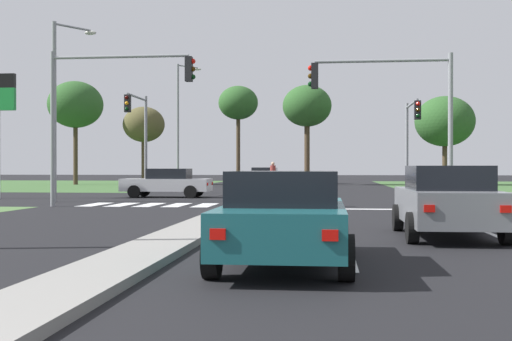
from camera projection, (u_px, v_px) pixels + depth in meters
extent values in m
plane|color=black|center=(262.00, 199.00, 31.32)|extent=(200.00, 200.00, 0.00)
cube|color=#385B2D|center=(6.00, 184.00, 58.44)|extent=(35.00, 35.00, 0.01)
cube|color=gray|center=(163.00, 244.00, 12.43)|extent=(1.20, 22.00, 0.14)
cube|color=gray|center=(291.00, 184.00, 56.17)|extent=(1.20, 36.00, 0.14)
cube|color=silver|center=(352.00, 263.00, 10.46)|extent=(0.14, 2.00, 0.01)
cube|color=silver|center=(343.00, 228.00, 16.42)|extent=(0.14, 2.00, 0.01)
cube|color=silver|center=(346.00, 209.00, 23.94)|extent=(6.40, 0.50, 0.01)
cube|color=silver|center=(95.00, 205.00, 26.84)|extent=(0.70, 2.80, 0.01)
cube|color=silver|center=(122.00, 205.00, 26.72)|extent=(0.70, 2.80, 0.01)
cube|color=silver|center=(150.00, 205.00, 26.59)|extent=(0.70, 2.80, 0.01)
cube|color=silver|center=(177.00, 205.00, 26.47)|extent=(0.70, 2.80, 0.01)
cube|color=silver|center=(205.00, 205.00, 26.34)|extent=(0.70, 2.80, 0.01)
cube|color=silver|center=(233.00, 205.00, 26.22)|extent=(0.70, 2.80, 0.01)
cube|color=silver|center=(262.00, 206.00, 26.09)|extent=(0.70, 2.80, 0.01)
cube|color=#19565B|center=(285.00, 224.00, 10.29)|extent=(1.83, 4.47, 0.64)
cube|color=black|center=(284.00, 188.00, 10.13)|extent=(1.61, 2.06, 0.52)
cube|color=red|center=(218.00, 234.00, 8.12)|extent=(0.20, 0.04, 0.14)
cube|color=red|center=(330.00, 235.00, 7.97)|extent=(0.20, 0.04, 0.14)
cylinder|color=black|center=(240.00, 234.00, 11.81)|extent=(0.22, 0.64, 0.64)
cylinder|color=black|center=(342.00, 236.00, 11.61)|extent=(0.22, 0.64, 0.64)
cylinder|color=black|center=(212.00, 256.00, 8.96)|extent=(0.22, 0.64, 0.64)
cylinder|color=black|center=(346.00, 258.00, 8.77)|extent=(0.22, 0.64, 0.64)
cube|color=slate|center=(447.00, 206.00, 14.33)|extent=(1.83, 4.22, 0.73)
cube|color=black|center=(448.00, 178.00, 14.17)|extent=(1.61, 1.94, 0.52)
cube|color=red|center=(429.00, 209.00, 12.29)|extent=(0.20, 0.04, 0.14)
cube|color=red|center=(506.00, 209.00, 12.13)|extent=(0.20, 0.04, 0.14)
cylinder|color=black|center=(398.00, 218.00, 15.77)|extent=(0.22, 0.64, 0.64)
cylinder|color=black|center=(476.00, 218.00, 15.57)|extent=(0.22, 0.64, 0.64)
cylinder|color=black|center=(412.00, 228.00, 13.09)|extent=(0.22, 0.64, 0.64)
cylinder|color=black|center=(506.00, 229.00, 12.89)|extent=(0.22, 0.64, 0.64)
cube|color=#B7B7BC|center=(167.00, 185.00, 33.46)|extent=(4.49, 1.79, 0.63)
cube|color=black|center=(169.00, 174.00, 33.44)|extent=(2.07, 1.58, 0.52)
cube|color=red|center=(208.00, 184.00, 32.54)|extent=(0.04, 0.20, 0.14)
cube|color=red|center=(212.00, 183.00, 33.89)|extent=(0.04, 0.20, 0.14)
cylinder|color=black|center=(134.00, 192.00, 32.73)|extent=(0.64, 0.22, 0.64)
cylinder|color=black|center=(144.00, 190.00, 34.51)|extent=(0.64, 0.22, 0.64)
cylinder|color=black|center=(190.00, 192.00, 32.42)|extent=(0.64, 0.22, 0.64)
cylinder|color=black|center=(198.00, 191.00, 34.20)|extent=(0.64, 0.22, 0.64)
cube|color=navy|center=(268.00, 177.00, 61.04)|extent=(1.83, 4.51, 0.68)
cube|color=black|center=(268.00, 170.00, 61.19)|extent=(1.61, 2.07, 0.52)
cube|color=red|center=(277.00, 176.00, 63.23)|extent=(0.20, 0.04, 0.14)
cube|color=red|center=(263.00, 176.00, 63.38)|extent=(0.20, 0.04, 0.14)
cylinder|color=black|center=(276.00, 181.00, 59.51)|extent=(0.22, 0.64, 0.64)
cylinder|color=black|center=(257.00, 181.00, 59.71)|extent=(0.22, 0.64, 0.64)
cylinder|color=black|center=(279.00, 180.00, 62.38)|extent=(0.22, 0.64, 0.64)
cylinder|color=black|center=(260.00, 180.00, 62.58)|extent=(0.22, 0.64, 0.64)
cube|color=#BCAD8E|center=(262.00, 178.00, 54.70)|extent=(1.75, 4.43, 0.69)
cube|color=black|center=(262.00, 171.00, 54.85)|extent=(1.54, 2.04, 0.52)
cube|color=red|center=(272.00, 177.00, 56.85)|extent=(0.20, 0.04, 0.14)
cube|color=red|center=(257.00, 177.00, 56.99)|extent=(0.20, 0.04, 0.14)
cylinder|color=black|center=(271.00, 182.00, 53.20)|extent=(0.22, 0.64, 0.64)
cylinder|color=black|center=(249.00, 182.00, 53.39)|extent=(0.22, 0.64, 0.64)
cylinder|color=black|center=(274.00, 182.00, 56.02)|extent=(0.22, 0.64, 0.64)
cylinder|color=black|center=(253.00, 181.00, 56.21)|extent=(0.22, 0.64, 0.64)
cylinder|color=gray|center=(407.00, 149.00, 37.04)|extent=(0.18, 0.18, 5.18)
cylinder|color=gray|center=(412.00, 104.00, 34.83)|extent=(0.12, 4.43, 0.12)
cube|color=black|center=(418.00, 110.00, 32.63)|extent=(0.32, 0.26, 0.95)
sphere|color=red|center=(418.00, 104.00, 32.47)|extent=(0.20, 0.20, 0.20)
sphere|color=#3A2405|center=(418.00, 110.00, 32.47)|extent=(0.20, 0.20, 0.20)
sphere|color=black|center=(418.00, 116.00, 32.47)|extent=(0.20, 0.20, 0.20)
cylinder|color=gray|center=(53.00, 129.00, 25.57)|extent=(0.18, 0.18, 6.07)
cylinder|color=gray|center=(120.00, 57.00, 25.26)|extent=(5.43, 0.12, 0.12)
cube|color=black|center=(189.00, 69.00, 24.96)|extent=(0.26, 0.32, 0.95)
sphere|color=red|center=(193.00, 61.00, 24.95)|extent=(0.20, 0.20, 0.20)
sphere|color=#3A2405|center=(193.00, 69.00, 24.95)|extent=(0.20, 0.20, 0.20)
sphere|color=black|center=(193.00, 77.00, 24.95)|extent=(0.20, 0.20, 0.20)
cylinder|color=gray|center=(450.00, 131.00, 23.92)|extent=(0.18, 0.18, 5.74)
cylinder|color=gray|center=(382.00, 61.00, 24.17)|extent=(4.96, 0.12, 0.12)
cube|color=black|center=(315.00, 76.00, 24.44)|extent=(0.26, 0.32, 0.95)
sphere|color=red|center=(310.00, 68.00, 24.46)|extent=(0.20, 0.20, 0.20)
sphere|color=#3A2405|center=(310.00, 76.00, 24.46)|extent=(0.20, 0.20, 0.20)
sphere|color=black|center=(310.00, 84.00, 24.46)|extent=(0.20, 0.20, 0.20)
cylinder|color=gray|center=(146.00, 145.00, 38.69)|extent=(0.18, 0.18, 5.76)
cylinder|color=gray|center=(137.00, 97.00, 36.92)|extent=(0.12, 3.53, 0.12)
cube|color=black|center=(128.00, 103.00, 35.17)|extent=(0.32, 0.26, 0.95)
sphere|color=#360503|center=(127.00, 98.00, 35.01)|extent=(0.20, 0.20, 0.20)
sphere|color=orange|center=(127.00, 103.00, 35.01)|extent=(0.20, 0.20, 0.20)
sphere|color=black|center=(127.00, 109.00, 35.01)|extent=(0.20, 0.20, 0.20)
cylinder|color=gray|center=(54.00, 112.00, 28.98)|extent=(0.20, 0.20, 8.02)
cylinder|color=gray|center=(73.00, 27.00, 29.70)|extent=(1.16, 1.66, 0.10)
ellipsoid|color=#B2B2A8|center=(90.00, 33.00, 30.44)|extent=(0.56, 0.28, 0.20)
cylinder|color=gray|center=(178.00, 125.00, 52.97)|extent=(0.20, 0.20, 9.94)
cylinder|color=gray|center=(188.00, 67.00, 53.69)|extent=(1.41, 1.71, 0.10)
ellipsoid|color=#B2B2A8|center=(198.00, 69.00, 54.44)|extent=(0.56, 0.28, 0.20)
cylinder|color=#4C4C4C|center=(273.00, 184.00, 40.75)|extent=(0.16, 0.16, 0.74)
cylinder|color=maroon|center=(273.00, 172.00, 40.74)|extent=(0.34, 0.34, 0.78)
sphere|color=tan|center=(273.00, 164.00, 40.74)|extent=(0.22, 0.22, 0.22)
cylinder|color=#423323|center=(76.00, 152.00, 58.34)|extent=(0.39, 0.39, 5.81)
ellipsoid|color=#285123|center=(75.00, 105.00, 58.32)|extent=(4.90, 4.90, 4.16)
cylinder|color=#423323|center=(144.00, 160.00, 58.30)|extent=(0.42, 0.42, 4.36)
ellipsoid|color=#4C4728|center=(144.00, 124.00, 58.29)|extent=(3.72, 3.72, 3.16)
cylinder|color=#423323|center=(238.00, 149.00, 60.30)|extent=(0.37, 0.37, 6.51)
ellipsoid|color=#285123|center=(238.00, 103.00, 60.28)|extent=(3.66, 3.66, 3.11)
cylinder|color=#423323|center=(307.00, 152.00, 56.93)|extent=(0.47, 0.47, 5.73)
ellipsoid|color=#285123|center=(307.00, 106.00, 56.91)|extent=(4.27, 4.27, 3.63)
cylinder|color=#423323|center=(445.00, 161.00, 56.53)|extent=(0.42, 0.42, 4.12)
ellipsoid|color=#285123|center=(445.00, 121.00, 56.52)|extent=(5.13, 5.13, 4.36)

